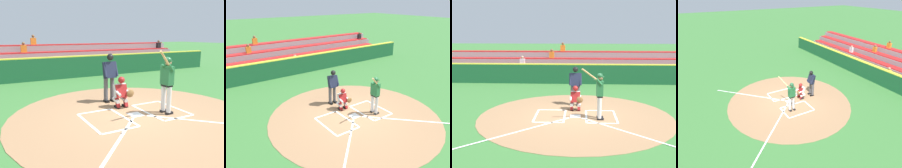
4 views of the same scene
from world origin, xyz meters
TOP-DOWN VIEW (x-y plane):
  - ground_plane at (0.00, 0.00)m, footprint 120.00×120.00m
  - dirt_circle at (0.00, 0.00)m, footprint 8.00×8.00m
  - home_plate_and_chalk at (0.00, 0.88)m, footprint 7.93×4.91m
  - batter at (-0.95, 0.35)m, footprint 0.91×0.74m
  - catcher at (0.01, -0.90)m, footprint 0.59×0.61m
  - plate_umpire at (0.04, -1.76)m, footprint 0.59×0.42m
  - baseball at (1.14, 1.13)m, footprint 0.07×0.07m
  - backstop_wall at (0.00, -7.50)m, footprint 22.00×0.36m
  - bleacher_stand at (-0.00, -10.20)m, footprint 20.00×3.40m

SIDE VIEW (x-z plane):
  - ground_plane at x=0.00m, z-range 0.00..0.00m
  - dirt_circle at x=0.00m, z-range 0.00..0.01m
  - home_plate_and_chalk at x=0.00m, z-range 0.01..0.02m
  - baseball at x=1.14m, z-range 0.00..0.07m
  - catcher at x=0.01m, z-range 0.02..1.15m
  - backstop_wall at x=0.00m, z-range 0.00..1.31m
  - bleacher_stand at x=0.00m, z-range -0.57..1.98m
  - plate_umpire at x=0.04m, z-range 0.14..2.01m
  - batter at x=-0.95m, z-range 0.04..2.16m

